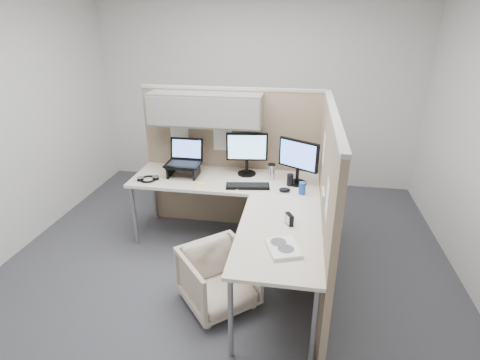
% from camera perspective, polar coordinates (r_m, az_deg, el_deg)
% --- Properties ---
extents(ground, '(4.50, 4.50, 0.00)m').
position_cam_1_polar(ground, '(3.87, -2.13, -13.02)').
color(ground, '#3A3B40').
rests_on(ground, ground).
extents(partition_back, '(2.00, 0.36, 1.63)m').
position_cam_1_polar(partition_back, '(4.15, -3.01, 6.56)').
color(partition_back, '#927A60').
rests_on(partition_back, ground).
extents(partition_right, '(0.07, 2.03, 1.63)m').
position_cam_1_polar(partition_right, '(3.34, 12.78, -3.53)').
color(partition_right, '#927A60').
rests_on(partition_right, ground).
extents(desk, '(2.00, 1.98, 0.73)m').
position_cam_1_polar(desk, '(3.60, 0.06, -3.18)').
color(desk, beige).
rests_on(desk, ground).
extents(office_chair, '(0.77, 0.77, 0.58)m').
position_cam_1_polar(office_chair, '(3.28, -3.27, -14.32)').
color(office_chair, beige).
rests_on(office_chair, ground).
extents(monitor_left, '(0.44, 0.20, 0.47)m').
position_cam_1_polar(monitor_left, '(4.00, 1.06, 4.53)').
color(monitor_left, black).
rests_on(monitor_left, desk).
extents(monitor_right, '(0.40, 0.25, 0.47)m').
position_cam_1_polar(monitor_right, '(3.80, 8.86, 3.25)').
color(monitor_right, black).
rests_on(monitor_right, desk).
extents(laptop_station, '(0.36, 0.31, 0.38)m').
position_cam_1_polar(laptop_station, '(4.07, -8.52, 2.68)').
color(laptop_station, black).
rests_on(laptop_station, desk).
extents(keyboard, '(0.45, 0.21, 0.02)m').
position_cam_1_polar(keyboard, '(3.77, 1.18, -0.93)').
color(keyboard, black).
rests_on(keyboard, desk).
extents(mouse, '(0.12, 0.08, 0.04)m').
position_cam_1_polar(mouse, '(3.70, 6.82, -1.49)').
color(mouse, black).
rests_on(mouse, desk).
extents(travel_mug, '(0.08, 0.08, 0.17)m').
position_cam_1_polar(travel_mug, '(3.95, 4.82, 1.28)').
color(travel_mug, silver).
rests_on(travel_mug, desk).
extents(soda_can_green, '(0.07, 0.07, 0.12)m').
position_cam_1_polar(soda_can_green, '(3.66, 9.45, -1.24)').
color(soda_can_green, '#1E3FA5').
rests_on(soda_can_green, desk).
extents(soda_can_silver, '(0.07, 0.07, 0.12)m').
position_cam_1_polar(soda_can_silver, '(3.83, 7.64, 0.02)').
color(soda_can_silver, black).
rests_on(soda_can_silver, desk).
extents(sticky_note_a, '(0.09, 0.09, 0.01)m').
position_cam_1_polar(sticky_note_a, '(3.86, -5.99, -0.63)').
color(sticky_note_a, yellow).
rests_on(sticky_note_a, desk).
extents(sticky_note_b, '(0.10, 0.10, 0.01)m').
position_cam_1_polar(sticky_note_b, '(3.75, -0.54, -1.21)').
color(sticky_note_b, yellow).
rests_on(sticky_note_b, desk).
extents(headphones, '(0.23, 0.23, 0.03)m').
position_cam_1_polar(headphones, '(4.06, -13.83, 0.18)').
color(headphones, black).
rests_on(headphones, desk).
extents(paper_stack, '(0.30, 0.34, 0.03)m').
position_cam_1_polar(paper_stack, '(2.81, 6.60, -10.26)').
color(paper_stack, white).
rests_on(paper_stack, desk).
extents(desk_clock, '(0.08, 0.10, 0.09)m').
position_cam_1_polar(desk_clock, '(3.12, 7.51, -5.95)').
color(desk_clock, black).
rests_on(desk_clock, desk).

